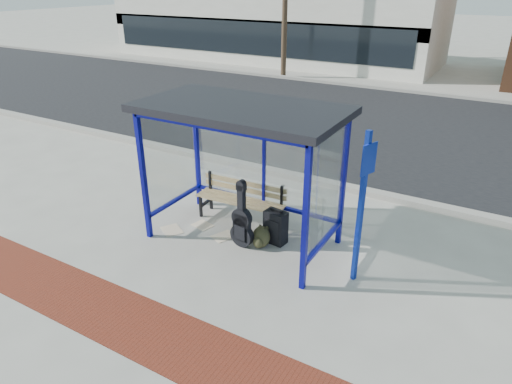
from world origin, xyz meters
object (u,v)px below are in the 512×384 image
Objects in this scene: guitar_bag at (242,224)px; backpack at (261,238)px; suitcase at (275,227)px; bench at (242,198)px.

guitar_bag is 3.03× the size of backpack.
suitcase is at bearing 58.52° from backpack.
backpack is at bearing -43.40° from bench.
guitar_bag is at bearing -132.98° from suitcase.
suitcase is 1.72× the size of backpack.
suitcase is at bearing 44.67° from guitar_bag.
guitar_bag reaches higher than backpack.
suitcase is at bearing -27.11° from bench.
backpack is at bearing 26.87° from guitar_bag.
bench is 1.50× the size of guitar_bag.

